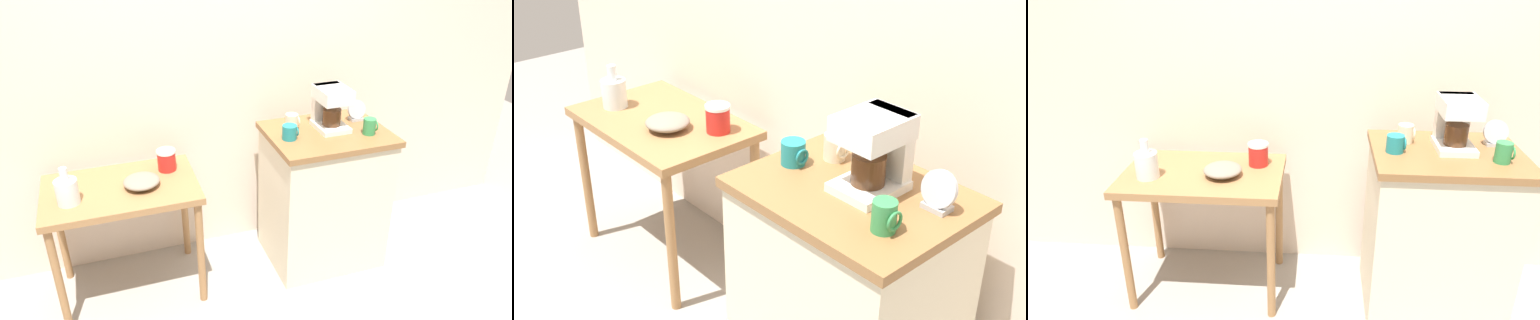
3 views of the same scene
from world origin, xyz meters
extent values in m
plane|color=gray|center=(0.00, 0.00, 0.00)|extent=(8.00, 8.00, 0.00)
cube|color=#9E7044|center=(-0.68, 0.03, 0.71)|extent=(0.85, 0.55, 0.04)
cylinder|color=#9E7044|center=(-1.06, -0.21, 0.35)|extent=(0.04, 0.04, 0.69)
cylinder|color=#9E7044|center=(-0.29, -0.21, 0.35)|extent=(0.04, 0.04, 0.69)
cylinder|color=#9E7044|center=(-1.06, 0.26, 0.35)|extent=(0.04, 0.04, 0.69)
cylinder|color=#9E7044|center=(-0.29, 0.26, 0.35)|extent=(0.04, 0.04, 0.69)
cube|color=beige|center=(0.56, -0.03, 0.44)|extent=(0.69, 0.54, 0.88)
cube|color=olive|center=(0.56, -0.03, 0.90)|extent=(0.72, 0.57, 0.04)
cylinder|color=gray|center=(-0.56, -0.01, 0.74)|extent=(0.09, 0.09, 0.01)
ellipsoid|color=gray|center=(-0.56, -0.01, 0.77)|extent=(0.20, 0.20, 0.05)
cylinder|color=silver|center=(-0.94, -0.06, 0.80)|extent=(0.12, 0.12, 0.14)
cylinder|color=silver|center=(-0.94, -0.06, 0.90)|extent=(0.04, 0.04, 0.07)
cylinder|color=red|center=(-0.39, 0.14, 0.79)|extent=(0.11, 0.11, 0.11)
cylinder|color=white|center=(-0.39, 0.14, 0.85)|extent=(0.11, 0.11, 0.01)
cube|color=white|center=(0.59, 0.00, 0.93)|extent=(0.18, 0.22, 0.03)
cube|color=white|center=(0.59, 0.09, 1.04)|extent=(0.16, 0.05, 0.26)
cube|color=white|center=(0.59, 0.00, 1.13)|extent=(0.18, 0.22, 0.08)
cylinder|color=#4C2D19|center=(0.59, -0.01, 0.99)|extent=(0.11, 0.11, 0.10)
cylinder|color=beige|center=(0.37, 0.08, 0.96)|extent=(0.08, 0.08, 0.09)
torus|color=beige|center=(0.40, 0.08, 0.96)|extent=(0.01, 0.06, 0.06)
cylinder|color=#338C4C|center=(0.77, -0.14, 0.96)|extent=(0.07, 0.07, 0.10)
torus|color=#338C4C|center=(0.81, -0.14, 0.96)|extent=(0.01, 0.06, 0.06)
cylinder|color=teal|center=(0.30, -0.06, 0.96)|extent=(0.09, 0.09, 0.09)
torus|color=teal|center=(0.34, -0.06, 0.96)|extent=(0.01, 0.06, 0.06)
cube|color=#B2B5BA|center=(0.80, 0.07, 0.92)|extent=(0.08, 0.06, 0.02)
cylinder|color=#B2B5BA|center=(0.80, 0.07, 0.99)|extent=(0.12, 0.05, 0.12)
cylinder|color=black|center=(0.80, 0.07, 0.99)|extent=(0.10, 0.04, 0.10)
camera|label=1|loc=(-0.71, -2.42, 2.12)|focal=34.18mm
camera|label=2|loc=(1.77, -1.46, 1.99)|focal=47.07mm
camera|label=3|loc=(-0.07, -2.16, 1.78)|focal=32.67mm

